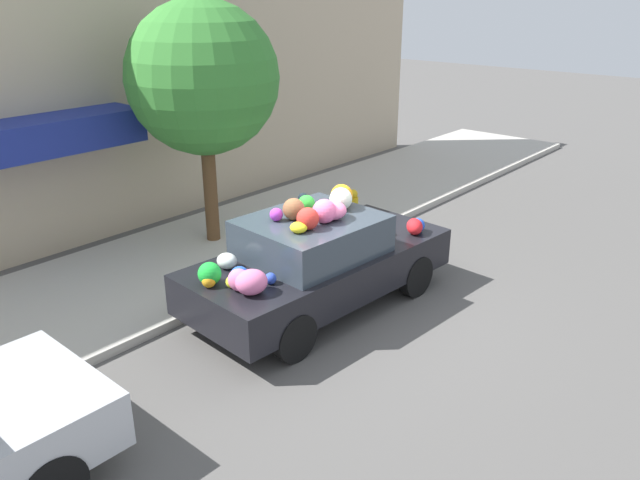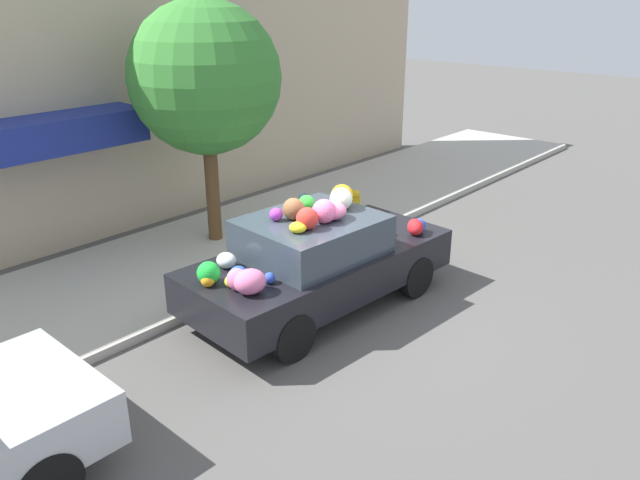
{
  "view_description": "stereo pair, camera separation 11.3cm",
  "coord_description": "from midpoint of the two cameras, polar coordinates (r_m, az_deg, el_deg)",
  "views": [
    {
      "loc": [
        -6.17,
        -5.31,
        4.33
      ],
      "look_at": [
        0.0,
        0.02,
        1.04
      ],
      "focal_mm": 35.0,
      "sensor_mm": 36.0,
      "label": 1
    },
    {
      "loc": [
        -6.09,
        -5.4,
        4.33
      ],
      "look_at": [
        0.0,
        0.02,
        1.04
      ],
      "focal_mm": 35.0,
      "sensor_mm": 36.0,
      "label": 2
    }
  ],
  "objects": [
    {
      "name": "ground_plane",
      "position": [
        9.22,
        0.44,
        -6.02
      ],
      "size": [
        60.0,
        60.0,
        0.0
      ],
      "primitive_type": "plane",
      "color": "#565451"
    },
    {
      "name": "art_car",
      "position": [
        8.85,
        0.13,
        -1.74
      ],
      "size": [
        4.14,
        1.99,
        1.74
      ],
      "rotation": [
        0.0,
        0.0,
        -0.07
      ],
      "color": "black",
      "rests_on": "ground"
    },
    {
      "name": "street_tree",
      "position": [
        10.75,
        -10.16,
        14.34
      ],
      "size": [
        2.53,
        2.53,
        4.11
      ],
      "color": "brown",
      "rests_on": "sidewalk_curb"
    },
    {
      "name": "fire_hydrant",
      "position": [
        11.86,
        3.49,
        2.97
      ],
      "size": [
        0.2,
        0.2,
        0.7
      ],
      "color": "gold",
      "rests_on": "sidewalk_curb"
    },
    {
      "name": "building_facade",
      "position": [
        12.01,
        -18.29,
        14.19
      ],
      "size": [
        18.0,
        1.2,
        5.91
      ],
      "color": "#C6B293",
      "rests_on": "ground"
    },
    {
      "name": "sidewalk_curb",
      "position": [
        10.98,
        -10.22,
        -1.24
      ],
      "size": [
        24.0,
        3.2,
        0.13
      ],
      "color": "#B2ADA3",
      "rests_on": "ground"
    }
  ]
}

